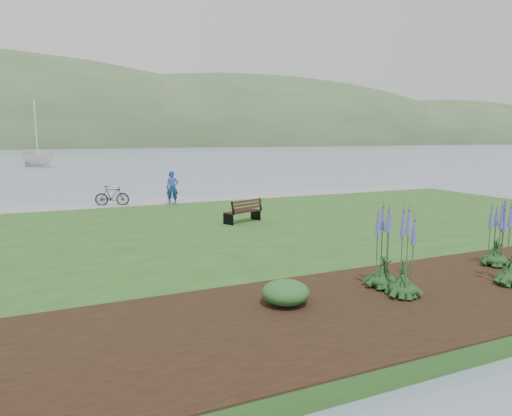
{
  "coord_description": "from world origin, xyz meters",
  "views": [
    {
      "loc": [
        -6.07,
        -17.02,
        3.82
      ],
      "look_at": [
        0.46,
        -2.34,
        1.3
      ],
      "focal_mm": 32.0,
      "sensor_mm": 36.0,
      "label": 1
    }
  ],
  "objects": [
    {
      "name": "ground",
      "position": [
        0.0,
        0.0,
        0.0
      ],
      "size": [
        600.0,
        600.0,
        0.0
      ],
      "primitive_type": "plane",
      "color": "slate",
      "rests_on": "ground"
    },
    {
      "name": "lawn",
      "position": [
        0.0,
        -2.0,
        0.2
      ],
      "size": [
        34.0,
        20.0,
        0.4
      ],
      "primitive_type": "cube",
      "color": "#224E1B",
      "rests_on": "ground"
    },
    {
      "name": "shoreline_path",
      "position": [
        0.0,
        6.9,
        0.42
      ],
      "size": [
        34.0,
        2.2,
        0.03
      ],
      "primitive_type": "cube",
      "color": "gray",
      "rests_on": "lawn"
    },
    {
      "name": "garden_bed",
      "position": [
        3.0,
        -9.8,
        0.42
      ],
      "size": [
        24.0,
        4.4,
        0.04
      ],
      "primitive_type": "cube",
      "color": "black",
      "rests_on": "lawn"
    },
    {
      "name": "far_hillside",
      "position": [
        20.0,
        170.0,
        0.0
      ],
      "size": [
        580.0,
        80.0,
        38.0
      ],
      "primitive_type": null,
      "color": "#375630",
      "rests_on": "ground"
    },
    {
      "name": "park_bench",
      "position": [
        0.83,
        -0.33,
        0.88
      ],
      "size": [
        1.69,
        1.16,
        0.97
      ],
      "rotation": [
        0.0,
        0.0,
        0.37
      ],
      "color": "black",
      "rests_on": "lawn"
    },
    {
      "name": "person",
      "position": [
        -0.61,
        5.7,
        1.4
      ],
      "size": [
        0.82,
        0.64,
        2.0
      ],
      "primitive_type": "imported",
      "rotation": [
        0.0,
        0.0,
        -0.21
      ],
      "color": "navy",
      "rests_on": "lawn"
    },
    {
      "name": "bicycle_b",
      "position": [
        -3.48,
        6.51,
        0.9
      ],
      "size": [
        0.93,
        1.73,
        1.0
      ],
      "primitive_type": "imported",
      "rotation": [
        0.0,
        0.0,
        1.28
      ],
      "color": "black",
      "rests_on": "lawn"
    },
    {
      "name": "sailboat",
      "position": [
        -7.76,
        47.45,
        0.0
      ],
      "size": [
        14.25,
        14.29,
        26.57
      ],
      "primitive_type": "imported",
      "rotation": [
        0.0,
        0.0,
        0.66
      ],
      "color": "silver",
      "rests_on": "ground"
    },
    {
      "name": "echium_1",
      "position": [
        4.49,
        -8.9,
        1.25
      ],
      "size": [
        0.62,
        0.62,
        1.92
      ],
      "color": "#133614",
      "rests_on": "garden_bed"
    },
    {
      "name": "echium_4",
      "position": [
        0.6,
        -9.1,
        1.4
      ],
      "size": [
        0.62,
        0.62,
        2.33
      ],
      "color": "#133614",
      "rests_on": "garden_bed"
    },
    {
      "name": "echium_5",
      "position": [
        0.62,
        -9.74,
        1.28
      ],
      "size": [
        0.62,
        0.62,
        2.21
      ],
      "color": "#133614",
      "rests_on": "garden_bed"
    },
    {
      "name": "shrub_0",
      "position": [
        -1.9,
        -9.14,
        0.69
      ],
      "size": [
        0.98,
        0.98,
        0.49
      ],
      "primitive_type": "ellipsoid",
      "color": "#1E4C21",
      "rests_on": "garden_bed"
    }
  ]
}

